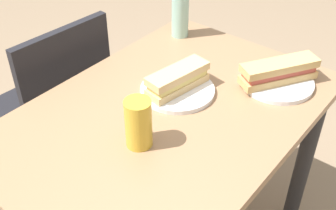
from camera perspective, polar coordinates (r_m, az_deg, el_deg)
The scene contains 10 objects.
dining_table at distance 1.34m, azimuth 0.00°, elevation -5.26°, with size 1.04×0.71×0.75m.
chair_far at distance 1.74m, azimuth -14.50°, elevation -0.18°, with size 0.42×0.42×0.88m.
plate_near at distance 1.41m, azimuth 14.41°, elevation 2.99°, with size 0.23×0.23×0.01m, color white.
baguette_sandwich_near at distance 1.39m, azimuth 14.67°, elevation 4.40°, with size 0.25×0.19×0.07m.
knife_near at distance 1.43m, azimuth 13.00°, elevation 4.38°, with size 0.16×0.10×0.01m.
plate_far at distance 1.33m, azimuth 1.27°, elevation 1.98°, with size 0.23×0.23×0.01m, color white.
baguette_sandwich_far at distance 1.30m, azimuth 1.29°, elevation 3.48°, with size 0.22×0.10×0.07m.
knife_far at distance 1.34m, azimuth -0.52°, elevation 3.09°, with size 0.18×0.02×0.01m.
water_bottle at distance 1.60m, azimuth 1.67°, elevation 13.45°, with size 0.06×0.06×0.32m.
beer_glass at distance 1.10m, azimuth -3.99°, elevation -2.47°, with size 0.07×0.07×0.14m, color gold.
Camera 1 is at (-0.77, -0.62, 1.52)m, focal length 45.39 mm.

